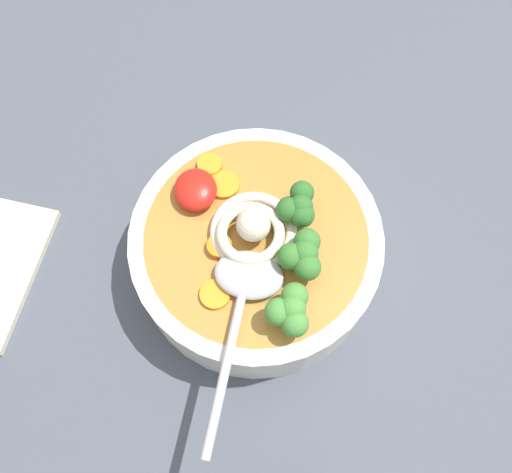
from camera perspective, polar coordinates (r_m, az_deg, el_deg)
The scene contains 12 objects.
table_slab at distance 57.52cm, azimuth -1.44°, elevation -2.41°, with size 136.03×136.03×3.21cm, color #474C56.
soup_bowl at distance 52.43cm, azimuth 0.00°, elevation -1.39°, with size 23.13×23.13×6.73cm.
noodle_pile at distance 48.49cm, azimuth -0.35°, elevation 0.65°, with size 8.61×8.44×3.46cm.
soup_spoon at distance 46.84cm, azimuth -1.35°, elevation -5.62°, with size 17.26×9.44×1.60cm.
chili_sauce_dollop at distance 50.66cm, azimuth -6.28°, elevation 4.84°, with size 4.38×3.94×1.97cm, color red.
broccoli_floret_beside_noodles at distance 46.51cm, azimuth 4.85°, elevation -1.89°, with size 4.56×3.92×3.60cm.
broccoli_floret_right at distance 48.54cm, azimuth 4.37°, elevation 3.33°, with size 4.29×3.69×3.39cm.
broccoli_floret_far at distance 44.95cm, azimuth 3.55°, elevation -7.62°, with size 4.49×3.86×3.55cm.
carrot_slice_near_spoon at distance 52.53cm, azimuth -4.81°, elevation 7.37°, with size 2.33×2.33×0.71cm, color orange.
carrot_slice_left at distance 48.74cm, azimuth -3.80°, elevation -1.03°, with size 2.22×2.22×0.78cm, color orange.
carrot_slice_center at distance 47.46cm, azimuth -4.26°, elevation -5.99°, with size 2.65×2.65×0.45cm, color orange.
carrot_slice_front at distance 51.54cm, azimuth -3.30°, elevation 5.38°, with size 2.86×2.86×0.47cm, color orange.
Camera 1 is at (20.25, -2.01, 55.41)cm, focal length 38.65 mm.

